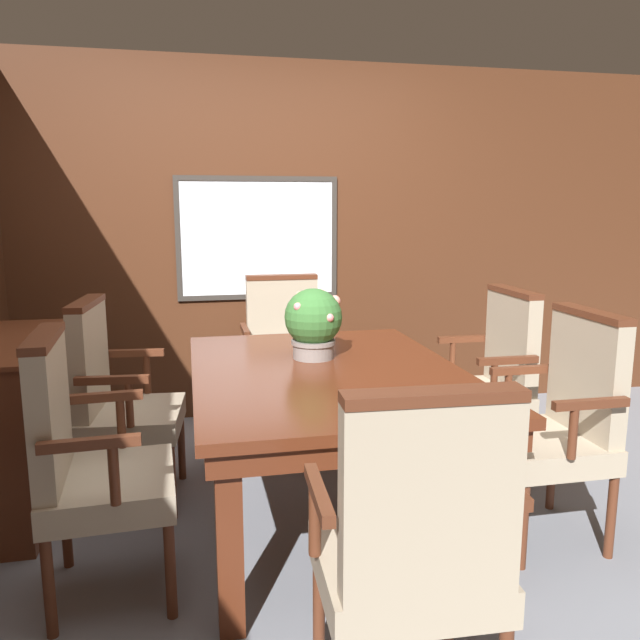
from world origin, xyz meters
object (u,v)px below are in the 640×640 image
Objects in this scene: chair_right_far at (491,375)px; chair_right_near at (560,417)px; chair_head_near at (415,543)px; sideboard_cabinet at (4,425)px; chair_head_far at (285,349)px; dining_table at (327,388)px; chair_left_near at (86,457)px; potted_plant at (313,322)px; chair_left_far at (116,395)px.

chair_right_far is 1.00× the size of chair_right_near.
chair_head_near reaches higher than sideboard_cabinet.
sideboard_cabinet is at bearing -107.53° from chair_right_near.
chair_head_near is (-1.03, -1.57, 0.00)m from chair_right_far.
chair_right_far and chair_head_far have the same top height.
dining_table is at bearing -109.38° from chair_right_near.
chair_left_near is at bearing -58.49° from sideboard_cabinet.
potted_plant is 0.31× the size of sideboard_cabinet.
chair_left_near is 0.99m from sideboard_cabinet.
chair_left_near is at bearing -68.91° from chair_right_far.
chair_left_near is at bearing -37.30° from chair_head_near.
dining_table is at bearing -72.01° from chair_left_near.
dining_table is at bearing -84.74° from potted_plant.
chair_left_far is 0.94× the size of sideboard_cabinet.
chair_right_far is 2.54m from sideboard_cabinet.
dining_table is 1.08m from chair_left_near.
chair_left_far is at bearing -56.54° from chair_head_near.
chair_left_near is 1.21m from potted_plant.
sideboard_cabinet is (-1.50, 1.67, -0.13)m from chair_head_near.
chair_right_near is (0.98, -0.35, -0.09)m from dining_table.
chair_right_near is at bearing -105.77° from chair_left_far.
chair_right_far is (1.01, 0.36, -0.09)m from dining_table.
chair_right_far and chair_left_far have the same top height.
chair_head_near is 1.32m from chair_right_near.
chair_right_far reaches higher than sideboard_cabinet.
chair_right_near is 2.63m from sideboard_cabinet.
chair_head_near is 1.47m from potted_plant.
chair_head_far is at bearing -129.09° from chair_right_far.
chair_left_near reaches higher than sideboard_cabinet.
chair_right_near is 0.94× the size of sideboard_cabinet.
chair_right_near is at bearing -92.02° from chair_left_near.
dining_table is 1.60× the size of chair_head_near.
chair_head_near is at bearing -132.99° from chair_left_near.
potted_plant reaches higher than chair_right_near.
potted_plant is at bearing -119.05° from chair_right_near.
chair_head_near reaches higher than dining_table.
chair_left_far is 1.27m from chair_head_far.
potted_plant reaches higher than chair_left_far.
chair_left_near and chair_head_far have the same top height.
chair_head_near is 1.00× the size of chair_head_far.
chair_left_far is 1.05m from potted_plant.
chair_head_near and chair_left_far have the same top height.
chair_left_far is at bearing -140.60° from chair_head_far.
chair_left_far is at bearing -110.75° from chair_right_near.
dining_table is 1.60× the size of chair_right_far.
chair_head_near is at bearing -90.04° from potted_plant.
potted_plant is at bearing -61.75° from chair_left_near.
chair_head_near is 3.00× the size of potted_plant.
chair_head_far is at bearing 26.65° from sideboard_cabinet.
potted_plant is (0.99, 0.60, 0.37)m from chair_left_near.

